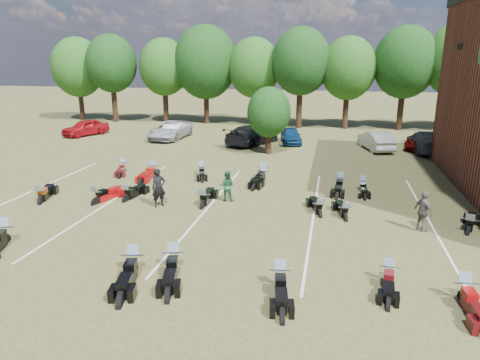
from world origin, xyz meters
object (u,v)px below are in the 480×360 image
(motorcycle_7, at_px, (97,204))
(motorcycle_14, at_px, (124,171))
(person_grey, at_px, (423,212))
(motorcycle_3, at_px, (174,271))
(car_0, at_px, (86,127))
(person_green, at_px, (227,186))
(car_4, at_px, (291,135))
(person_black, at_px, (159,188))
(motorcycle_0, at_px, (5,244))

(motorcycle_7, xyz_separation_m, motorcycle_14, (-1.63, 6.00, 0.00))
(person_grey, bearing_deg, motorcycle_7, 58.99)
(motorcycle_3, relative_size, motorcycle_14, 1.16)
(car_0, height_order, person_green, person_green)
(car_0, xyz_separation_m, car_4, (18.84, 0.31, -0.08))
(car_0, distance_m, motorcycle_14, 14.71)
(motorcycle_3, xyz_separation_m, motorcycle_14, (-7.79, 11.65, 0.00))
(car_4, xyz_separation_m, motorcycle_3, (-1.56, -23.19, -0.66))
(car_4, distance_m, motorcycle_3, 23.26)
(person_black, relative_size, motorcycle_14, 0.89)
(motorcycle_14, bearing_deg, motorcycle_3, -74.38)
(person_black, height_order, motorcycle_14, person_black)
(motorcycle_7, bearing_deg, motorcycle_14, -58.75)
(car_0, height_order, motorcycle_3, car_0)
(person_black, distance_m, motorcycle_0, 6.81)
(car_4, xyz_separation_m, person_grey, (7.22, -17.76, 0.20))
(person_green, height_order, motorcycle_7, person_green)
(person_grey, height_order, motorcycle_3, person_grey)
(car_4, xyz_separation_m, motorcycle_7, (-7.73, -17.54, -0.66))
(person_grey, bearing_deg, motorcycle_0, 76.48)
(motorcycle_7, bearing_deg, motorcycle_3, 153.47)
(car_4, height_order, motorcycle_0, car_4)
(person_grey, relative_size, motorcycle_0, 0.68)
(motorcycle_7, bearing_deg, motorcycle_0, 94.70)
(person_grey, distance_m, motorcycle_3, 10.37)
(car_4, xyz_separation_m, person_black, (-4.57, -17.21, 0.28))
(person_green, relative_size, motorcycle_3, 0.64)
(person_black, xyz_separation_m, motorcycle_0, (-4.15, -5.32, -0.93))
(person_green, height_order, motorcycle_3, person_green)
(person_green, relative_size, motorcycle_14, 0.74)
(car_0, height_order, car_4, car_0)
(car_0, bearing_deg, motorcycle_0, -40.91)
(motorcycle_0, distance_m, motorcycle_14, 11.00)
(motorcycle_7, bearing_deg, person_green, -147.27)
(person_green, xyz_separation_m, motorcycle_3, (0.03, -7.50, -0.78))
(person_grey, relative_size, motorcycle_3, 0.70)
(car_4, distance_m, person_black, 17.81)
(car_4, relative_size, motorcycle_7, 1.62)
(person_black, bearing_deg, motorcycle_14, 89.59)
(motorcycle_7, bearing_deg, person_grey, -164.82)
(car_0, xyz_separation_m, person_grey, (26.06, -17.44, 0.12))
(person_green, height_order, motorcycle_14, person_green)
(car_0, relative_size, motorcycle_3, 1.79)
(motorcycle_7, height_order, motorcycle_14, motorcycle_7)
(person_grey, distance_m, motorcycle_14, 17.73)
(person_black, relative_size, person_grey, 1.10)
(car_4, distance_m, motorcycle_14, 14.87)
(person_black, xyz_separation_m, motorcycle_3, (3.01, -5.98, -0.93))
(person_grey, xyz_separation_m, motorcycle_3, (-8.79, -5.44, -0.85))
(person_green, distance_m, motorcycle_0, 9.91)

